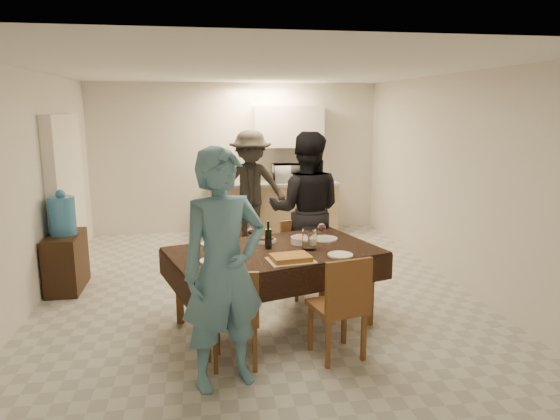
{
  "coord_description": "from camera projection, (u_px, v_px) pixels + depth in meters",
  "views": [
    {
      "loc": [
        -0.65,
        -5.78,
        2.19
      ],
      "look_at": [
        0.24,
        -0.3,
        1.04
      ],
      "focal_mm": 32.0,
      "sensor_mm": 36.0,
      "label": 1
    }
  ],
  "objects": [
    {
      "name": "floor",
      "position": [
        257.0,
        288.0,
        6.13
      ],
      "size": [
        5.0,
        6.0,
        0.02
      ],
      "primitive_type": "cube",
      "color": "beige",
      "rests_on": "ground"
    },
    {
      "name": "ceiling",
      "position": [
        254.0,
        70.0,
        5.6
      ],
      "size": [
        5.0,
        6.0,
        0.02
      ],
      "primitive_type": "cube",
      "color": "white",
      "rests_on": "wall_back"
    },
    {
      "name": "wall_back",
      "position": [
        236.0,
        158.0,
        8.77
      ],
      "size": [
        5.0,
        0.02,
        2.6
      ],
      "primitive_type": "cube",
      "color": "silver",
      "rests_on": "floor"
    },
    {
      "name": "wall_front",
      "position": [
        313.0,
        260.0,
        2.97
      ],
      "size": [
        5.0,
        0.02,
        2.6
      ],
      "primitive_type": "cube",
      "color": "silver",
      "rests_on": "floor"
    },
    {
      "name": "wall_left",
      "position": [
        29.0,
        190.0,
        5.47
      ],
      "size": [
        0.02,
        6.0,
        2.6
      ],
      "primitive_type": "cube",
      "color": "silver",
      "rests_on": "floor"
    },
    {
      "name": "wall_right",
      "position": [
        453.0,
        179.0,
        6.26
      ],
      "size": [
        0.02,
        6.0,
        2.6
      ],
      "primitive_type": "cube",
      "color": "silver",
      "rests_on": "floor"
    },
    {
      "name": "stub_partition",
      "position": [
        67.0,
        193.0,
        6.7
      ],
      "size": [
        0.15,
        1.4,
        2.1
      ],
      "primitive_type": "cube",
      "color": "white",
      "rests_on": "floor"
    },
    {
      "name": "kitchen_base_cabinet",
      "position": [
        273.0,
        209.0,
        8.73
      ],
      "size": [
        2.2,
        0.6,
        0.86
      ],
      "primitive_type": "cube",
      "color": "tan",
      "rests_on": "floor"
    },
    {
      "name": "kitchen_worktop",
      "position": [
        273.0,
        184.0,
        8.64
      ],
      "size": [
        2.24,
        0.64,
        0.05
      ],
      "primitive_type": "cube",
      "color": "#B6B5B1",
      "rests_on": "kitchen_base_cabinet"
    },
    {
      "name": "upper_cabinet",
      "position": [
        288.0,
        127.0,
        8.62
      ],
      "size": [
        1.2,
        0.34,
        0.7
      ],
      "primitive_type": "cube",
      "color": "white",
      "rests_on": "wall_back"
    },
    {
      "name": "dining_table",
      "position": [
        274.0,
        253.0,
        4.99
      ],
      "size": [
        2.27,
        1.71,
        0.79
      ],
      "rotation": [
        0.0,
        0.0,
        0.29
      ],
      "color": "black",
      "rests_on": "floor"
    },
    {
      "name": "chair_near_left",
      "position": [
        236.0,
        308.0,
        4.16
      ],
      "size": [
        0.44,
        0.44,
        0.48
      ],
      "rotation": [
        0.0,
        0.0,
        -0.1
      ],
      "color": "brown",
      "rests_on": "floor"
    },
    {
      "name": "chair_near_right",
      "position": [
        340.0,
        298.0,
        4.29
      ],
      "size": [
        0.51,
        0.52,
        0.51
      ],
      "rotation": [
        0.0,
        0.0,
        0.22
      ],
      "color": "brown",
      "rests_on": "floor"
    },
    {
      "name": "chair_far_left",
      "position": [
        226.0,
        258.0,
        5.62
      ],
      "size": [
        0.4,
        0.4,
        0.47
      ],
      "rotation": [
        0.0,
        0.0,
        3.17
      ],
      "color": "brown",
      "rests_on": "floor"
    },
    {
      "name": "chair_far_right",
      "position": [
        304.0,
        253.0,
        5.75
      ],
      "size": [
        0.5,
        0.5,
        0.47
      ],
      "rotation": [
        0.0,
        0.0,
        3.44
      ],
      "color": "brown",
      "rests_on": "floor"
    },
    {
      "name": "console",
      "position": [
        66.0,
        262.0,
        6.05
      ],
      "size": [
        0.37,
        0.75,
        0.69
      ],
      "primitive_type": "cube",
      "color": "black",
      "rests_on": "floor"
    },
    {
      "name": "water_jug",
      "position": [
        62.0,
        216.0,
        5.94
      ],
      "size": [
        0.31,
        0.31,
        0.46
      ],
      "primitive_type": "cylinder",
      "color": "#408CCA",
      "rests_on": "console"
    },
    {
      "name": "wine_bottle",
      "position": [
        268.0,
        235.0,
        5.0
      ],
      "size": [
        0.07,
        0.07,
        0.28
      ],
      "primitive_type": null,
      "color": "black",
      "rests_on": "dining_table"
    },
    {
      "name": "water_pitcher",
      "position": [
        309.0,
        239.0,
        4.97
      ],
      "size": [
        0.14,
        0.14,
        0.22
      ],
      "primitive_type": "cylinder",
      "color": "white",
      "rests_on": "dining_table"
    },
    {
      "name": "savoury_tart",
      "position": [
        291.0,
        258.0,
        4.63
      ],
      "size": [
        0.46,
        0.37,
        0.05
      ],
      "primitive_type": "cube",
      "rotation": [
        0.0,
        0.0,
        0.14
      ],
      "color": "#BE8F37",
      "rests_on": "dining_table"
    },
    {
      "name": "salad_bowl",
      "position": [
        300.0,
        240.0,
        5.2
      ],
      "size": [
        0.19,
        0.19,
        0.07
      ],
      "primitive_type": "cylinder",
      "color": "white",
      "rests_on": "dining_table"
    },
    {
      "name": "mushroom_dish",
      "position": [
        265.0,
        241.0,
        5.25
      ],
      "size": [
        0.21,
        0.21,
        0.04
      ],
      "primitive_type": "cylinder",
      "color": "white",
      "rests_on": "dining_table"
    },
    {
      "name": "wine_glass_a",
      "position": [
        220.0,
        249.0,
        4.64
      ],
      "size": [
        0.09,
        0.09,
        0.21
      ],
      "primitive_type": null,
      "color": "white",
      "rests_on": "dining_table"
    },
    {
      "name": "wine_glass_b",
      "position": [
        322.0,
        232.0,
        5.3
      ],
      "size": [
        0.09,
        0.09,
        0.2
      ],
      "primitive_type": null,
      "color": "white",
      "rests_on": "dining_table"
    },
    {
      "name": "wine_glass_c",
      "position": [
        251.0,
        234.0,
        5.23
      ],
      "size": [
        0.08,
        0.08,
        0.18
      ],
      "primitive_type": null,
      "color": "white",
      "rests_on": "dining_table"
    },
    {
      "name": "plate_near_left",
      "position": [
        215.0,
        261.0,
        4.6
      ],
      "size": [
        0.27,
        0.27,
        0.02
      ],
      "primitive_type": "cylinder",
      "color": "white",
      "rests_on": "dining_table"
    },
    {
      "name": "plate_near_right",
      "position": [
        340.0,
        255.0,
        4.79
      ],
      "size": [
        0.24,
        0.24,
        0.01
      ],
      "primitive_type": "cylinder",
      "color": "white",
      "rests_on": "dining_table"
    },
    {
      "name": "plate_far_left",
      "position": [
        213.0,
        244.0,
        5.18
      ],
      "size": [
        0.24,
        0.24,
        0.01
      ],
      "primitive_type": "cylinder",
      "color": "white",
      "rests_on": "dining_table"
    },
    {
      "name": "plate_far_right",
      "position": [
        325.0,
        239.0,
        5.37
      ],
      "size": [
        0.27,
        0.27,
        0.02
      ],
      "primitive_type": "cylinder",
      "color": "white",
      "rests_on": "dining_table"
    },
    {
      "name": "microwave",
      "position": [
        289.0,
        173.0,
        8.64
      ],
      "size": [
        0.55,
        0.37,
        0.3
      ],
      "primitive_type": "imported",
      "rotation": [
        0.0,
        0.0,
        3.14
      ],
      "color": "white",
      "rests_on": "kitchen_worktop"
    },
    {
      "name": "person_near",
      "position": [
        224.0,
        270.0,
        3.85
      ],
      "size": [
        0.81,
        0.67,
        1.91
      ],
      "primitive_type": "imported",
      "rotation": [
        0.0,
        0.0,
        0.35
      ],
      "color": "#578CA8",
      "rests_on": "floor"
    },
    {
      "name": "person_far",
      "position": [
        306.0,
        211.0,
        6.06
      ],
      "size": [
        1.08,
        0.93,
        1.91
      ],
      "primitive_type": "imported",
      "rotation": [
        0.0,
        0.0,
        2.89
      ],
      "color": "black",
      "rests_on": "floor"
    },
    {
      "name": "person_kitchen",
      "position": [
        251.0,
        187.0,
        8.13
      ],
      "size": [
        1.18,
        0.68,
        1.82
      ],
      "primitive_type": "imported",
      "color": "black",
      "rests_on": "floor"
    }
  ]
}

